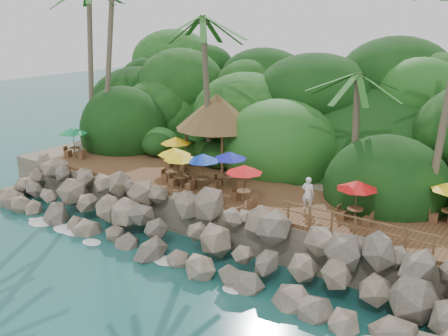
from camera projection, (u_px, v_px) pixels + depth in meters
The scene contains 12 objects.
ground at pixel (153, 263), 25.23m from camera, with size 140.00×140.00×0.00m, color #19514F.
land_base at pixel (303, 166), 37.42m from camera, with size 32.00×25.20×2.10m, color gray.
jungle_hill at pixel (343, 157), 43.59m from camera, with size 44.80×28.00×15.40m, color #143811.
seawall at pixel (179, 228), 26.46m from camera, with size 29.00×4.00×2.30m, color gray, non-canonical shape.
terrace at pixel (224, 188), 29.28m from camera, with size 26.00×5.00×0.20m, color brown.
jungle_foliage at pixel (296, 183), 36.95m from camera, with size 44.00×16.00×12.00m, color #143811, non-canonical shape.
foam_line at pixel (158, 261), 25.45m from camera, with size 25.20×0.80×0.06m.
palms at pixel (263, 1), 28.03m from camera, with size 34.56×7.10×14.18m.
palapa at pixel (217, 111), 32.56m from camera, with size 5.29×5.29×4.60m.
dining_clusters at pixel (220, 157), 28.81m from camera, with size 25.40×5.12×2.08m.
railing at pixel (355, 225), 22.44m from camera, with size 7.20×0.10×1.00m.
waiter at pixel (308, 194), 25.53m from camera, with size 0.63×0.42×1.74m, color white.
Camera 1 is at (15.97, -16.60, 11.82)m, focal length 41.32 mm.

